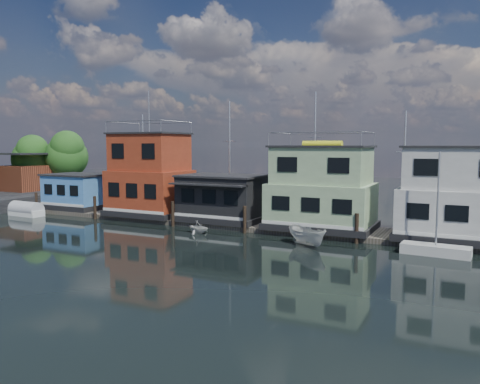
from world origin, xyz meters
The scene contains 14 objects.
ground centered at (0.00, 0.00, 0.00)m, with size 160.00×160.00×0.00m, color black.
dock centered at (0.00, 12.00, 0.20)m, with size 48.00×5.00×0.40m, color #595147.
houseboat_blue centered at (-18.00, 12.00, 2.21)m, with size 6.40×4.90×3.66m.
houseboat_red centered at (-8.50, 12.00, 4.10)m, with size 7.40×5.90×11.86m.
houseboat_dark centered at (-0.50, 11.98, 2.42)m, with size 7.40×6.10×4.06m.
houseboat_green centered at (8.50, 12.00, 3.55)m, with size 8.40×5.90×7.03m.
houseboat_white centered at (18.50, 12.00, 3.54)m, with size 8.40×5.90×6.66m.
pilings centered at (-0.33, 9.20, 1.10)m, with size 42.28×0.28×2.20m.
background_masts centered at (4.76, 18.00, 5.55)m, with size 36.40×0.16×12.00m.
shore centered at (-30.67, 15.86, 3.60)m, with size 12.40×15.72×8.24m.
day_sailer centered at (17.39, 7.87, 0.40)m, with size 4.32×1.68×6.69m.
tarp_runabout centered at (-20.64, 7.64, 0.57)m, with size 3.87×1.70×1.54m.
motorboat centered at (9.10, 6.77, 0.72)m, with size 1.40×3.72×1.44m, color silver.
dinghy_white centered at (-0.29, 7.38, 0.53)m, with size 1.73×2.00×1.05m, color silver.
Camera 1 is at (19.31, -24.35, 7.12)m, focal length 35.00 mm.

